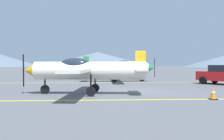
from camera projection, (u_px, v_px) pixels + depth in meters
ground_plane at (134, 92)px, 14.79m from camera, size 400.00×400.00×0.00m
apron_line_near at (143, 100)px, 11.68m from camera, size 80.00×0.16×0.01m
apron_line_far at (121, 82)px, 22.65m from camera, size 80.00×0.16×0.01m
airplane_near at (85, 70)px, 13.88m from camera, size 7.08×8.13×2.43m
airplane_mid at (118, 67)px, 23.81m from camera, size 7.00×8.08×2.43m
traffic_cone_front at (213, 94)px, 11.78m from camera, size 0.36×0.36×0.59m
hill_centerleft at (97, 59)px, 169.39m from camera, size 75.96×75.96×9.97m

